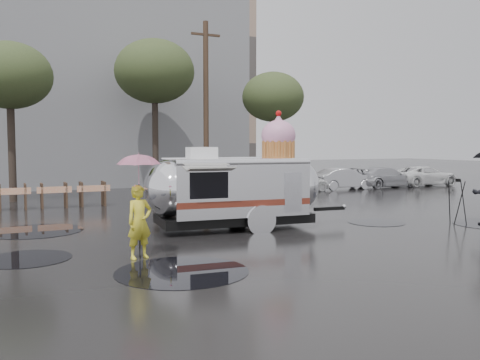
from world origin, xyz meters
name	(u,v)px	position (x,y,z in m)	size (l,w,h in m)	color
ground	(307,239)	(0.00, 0.00, 0.00)	(120.00, 120.00, 0.00)	black
puddles	(224,239)	(-2.04, 0.90, 0.01)	(15.69, 9.01, 0.01)	black
grey_building	(58,84)	(-4.00, 24.00, 6.50)	(22.00, 12.00, 13.00)	slate
utility_pole	(206,105)	(2.50, 14.00, 4.62)	(1.60, 0.28, 9.00)	#473323
tree_left	(9,76)	(-7.00, 13.00, 5.48)	(3.64, 3.64, 6.95)	#382D26
tree_mid	(155,72)	(0.00, 15.00, 6.34)	(4.20, 4.20, 8.03)	#382D26
tree_right	(273,98)	(6.00, 13.00, 5.06)	(3.36, 3.36, 6.42)	#382D26
barricade_row	(54,195)	(-5.55, 9.96, 0.52)	(4.30, 0.80, 1.00)	#473323
parked_cars	(369,176)	(11.78, 12.00, 0.72)	(13.20, 1.90, 1.50)	silver
airstream_trailer	(237,186)	(-0.97, 2.41, 1.28)	(6.75, 2.71, 3.64)	silver
person_left	(139,222)	(-4.60, -0.41, 0.82)	(0.59, 0.39, 1.63)	yellow
umbrella_pink	(139,171)	(-4.60, -0.41, 1.95)	(1.17, 1.17, 2.35)	#F99CC2
tripod	(458,197)	(5.67, 0.15, 0.86)	(0.55, 0.60, 1.46)	black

